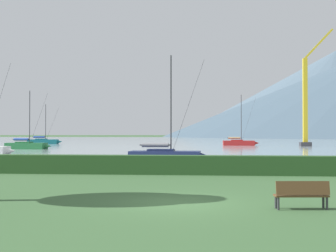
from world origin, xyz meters
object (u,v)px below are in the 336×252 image
Objects in this scene: sailboat_slip_1 at (27,145)px; sailboat_slip_7 at (44,141)px; park_bench_near_path at (302,193)px; dock_crane at (306,106)px; sailboat_slip_3 at (166,155)px; sailboat_slip_5 at (239,142)px.

sailboat_slip_1 is 1.00× the size of sailboat_slip_7.
dock_crane reaches higher than park_bench_near_path.
sailboat_slip_3 is 5.17× the size of park_bench_near_path.
sailboat_slip_5 is at bearing 81.99° from park_bench_near_path.
sailboat_slip_3 is 69.29m from sailboat_slip_7.
sailboat_slip_1 is at bearing 132.37° from sailboat_slip_3.
sailboat_slip_5 is at bearing 160.47° from dock_crane.
dock_crane is (15.71, 70.81, 7.12)m from park_bench_near_path.
sailboat_slip_1 is 41.77m from sailboat_slip_5.
sailboat_slip_7 is at bearing 168.07° from sailboat_slip_5.
sailboat_slip_3 is at bearing -115.08° from dock_crane.
sailboat_slip_3 is 53.21m from dock_crane.
sailboat_slip_3 reaches higher than sailboat_slip_7.
dock_crane is (46.96, 19.00, 7.05)m from sailboat_slip_1.
dock_crane reaches higher than sailboat_slip_1.
sailboat_slip_5 is 44.76m from sailboat_slip_7.
sailboat_slip_1 is 0.41× the size of dock_crane.
sailboat_slip_3 is 53.10m from sailboat_slip_5.
dock_crane is at bearing 72.05° from park_bench_near_path.
sailboat_slip_5 is 0.46× the size of dock_crane.
dock_crane is (56.34, -12.61, 7.02)m from sailboat_slip_7.
sailboat_slip_7 is 92.79m from park_bench_near_path.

